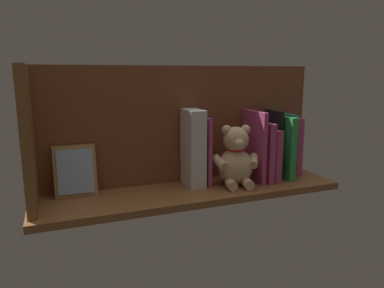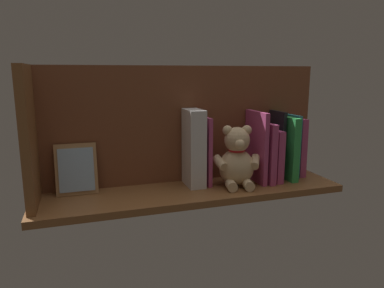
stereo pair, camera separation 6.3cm
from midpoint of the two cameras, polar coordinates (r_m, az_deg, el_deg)
name	(u,v)px [view 2 (the right image)]	position (r cm, az deg, el deg)	size (l,w,h in cm)	color
ground_plane	(192,192)	(116.88, 1.56, -7.71)	(98.67, 24.62, 2.20)	brown
shelf_back_panel	(183,125)	(121.22, 0.04, 3.14)	(98.67, 1.50, 39.49)	brown
shelf_side_divider	(29,137)	(106.09, -23.27, 1.01)	(2.40, 18.62, 39.49)	brown
book_0	(297,147)	(136.23, 17.76, -0.43)	(2.44, 9.77, 21.03)	#B23F72
book_1	(290,146)	(133.97, 16.85, -0.24)	(1.65, 10.77, 22.51)	teal
book_2	(286,148)	(130.93, 16.16, -0.55)	(2.56, 14.16, 22.12)	green
book_3	(276,144)	(130.86, 14.65, -0.07)	(1.22, 10.12, 23.95)	black
book_4	(271,154)	(128.40, 13.99, -1.63)	(2.47, 14.00, 17.94)	#B23F72
book_5	(264,152)	(126.04, 12.86, -1.21)	(2.17, 14.94, 20.54)	#B23F72
book_6	(256,147)	(124.44, 11.72, -0.42)	(1.55, 14.47, 24.37)	#B23F72
teddy_bear	(237,159)	(118.74, 8.73, -2.48)	(16.17, 14.59, 20.33)	#D1B284
book_7	(206,151)	(119.02, 3.72, -1.12)	(1.30, 10.05, 22.84)	#B23F72
dictionary_thick_white	(194,148)	(116.92, 1.84, -0.66)	(5.35, 10.58, 25.51)	silver
picture_frame_leaning	(76,169)	(114.40, -16.61, -3.94)	(12.47, 4.30, 15.92)	#A87A4C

